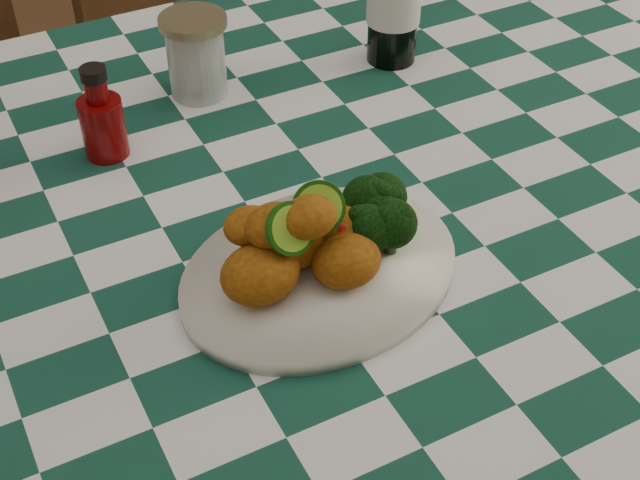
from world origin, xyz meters
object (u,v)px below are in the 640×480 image
ketchup_bottle (100,112)px  wooden_chair_right (241,88)px  mason_jar (196,56)px  fried_chicken_pile (306,236)px  plate (320,273)px  dining_table (260,410)px

ketchup_bottle → wooden_chair_right: (0.38, 0.51, -0.35)m
ketchup_bottle → mason_jar: bearing=27.4°
fried_chicken_pile → ketchup_bottle: ketchup_bottle is taller
fried_chicken_pile → ketchup_bottle: bearing=109.6°
fried_chicken_pile → wooden_chair_right: 0.95m
fried_chicken_pile → plate: bearing=0.0°
mason_jar → plate: bearing=-93.3°
plate → fried_chicken_pile: fried_chicken_pile is taller
dining_table → mason_jar: size_ratio=14.65×
plate → mason_jar: mason_jar is taller
dining_table → ketchup_bottle: (-0.11, 0.17, 0.45)m
dining_table → ketchup_bottle: ketchup_bottle is taller
dining_table → plate: size_ratio=5.30×
mason_jar → wooden_chair_right: (0.23, 0.43, -0.35)m
plate → wooden_chair_right: bearing=73.1°
mason_jar → wooden_chair_right: size_ratio=0.11×
plate → fried_chicken_pile: bearing=180.0°
mason_jar → dining_table: bearing=-99.6°
plate → mason_jar: size_ratio=2.76×
plate → ketchup_bottle: bearing=112.1°
dining_table → mason_jar: mason_jar is taller
mason_jar → wooden_chair_right: 0.60m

